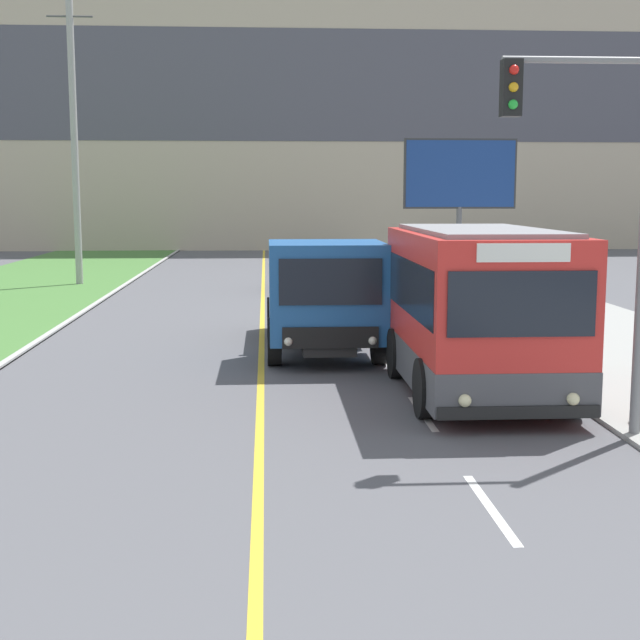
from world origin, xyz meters
The scene contains 10 objects.
apartment_block_background centered at (0.00, 60.58, 10.13)m, with size 80.00×8.04×20.25m.
city_bus centered at (3.96, 13.62, 1.56)m, with size 2.73×5.59×3.08m.
dump_truck centered at (1.43, 17.84, 1.34)m, with size 2.58×6.71×2.65m.
car_distant centered at (1.79, 31.88, 0.69)m, with size 1.80×4.30×1.45m.
utility_pole_far centered at (-7.53, 34.76, 6.09)m, with size 1.80×0.28×12.07m.
traffic_light_mast centered at (5.06, 10.68, 3.80)m, with size 2.28×0.32×5.98m.
billboard_large centered at (8.40, 35.71, 4.37)m, with size 4.82×0.24×6.01m.
planter_round_second centered at (6.27, 16.28, 0.59)m, with size 1.03×1.03×1.18m.
planter_round_third centered at (6.35, 21.34, 0.62)m, with size 1.08×1.08×1.23m.
planter_round_far centered at (6.27, 26.39, 0.57)m, with size 0.99×0.99×1.12m.
Camera 1 is at (0.12, -2.18, 3.68)m, focal length 50.00 mm.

